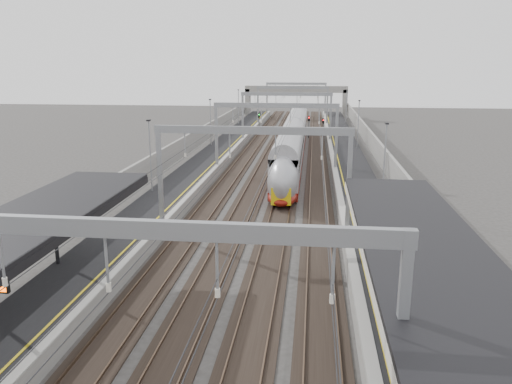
% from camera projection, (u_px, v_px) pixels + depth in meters
% --- Properties ---
extents(platform_left, '(4.00, 120.00, 1.00)m').
position_uv_depth(platform_left, '(207.00, 163.00, 56.87)').
color(platform_left, black).
rests_on(platform_left, ground).
extents(platform_right, '(4.00, 120.00, 1.00)m').
position_uv_depth(platform_right, '(349.00, 166.00, 55.11)').
color(platform_right, black).
rests_on(platform_right, ground).
extents(tracks, '(11.40, 140.00, 0.20)m').
position_uv_depth(tracks, '(277.00, 169.00, 56.10)').
color(tracks, black).
rests_on(tracks, ground).
extents(overhead_line, '(13.00, 140.00, 6.60)m').
position_uv_depth(overhead_line, '(282.00, 109.00, 60.94)').
color(overhead_line, gray).
rests_on(overhead_line, platform_left).
extents(canopy_right, '(4.40, 30.00, 4.24)m').
position_uv_depth(canopy_right, '(461.00, 308.00, 13.54)').
color(canopy_right, black).
rests_on(canopy_right, platform_right).
extents(overbridge, '(22.00, 2.20, 6.90)m').
position_uv_depth(overbridge, '(296.00, 93.00, 107.70)').
color(overbridge, gray).
rests_on(overbridge, ground).
extents(wall_left, '(0.30, 120.00, 3.20)m').
position_uv_depth(wall_left, '(180.00, 153.00, 56.95)').
color(wall_left, gray).
rests_on(wall_left, ground).
extents(wall_right, '(0.30, 120.00, 3.20)m').
position_uv_depth(wall_right, '(380.00, 157.00, 54.48)').
color(wall_right, gray).
rests_on(wall_right, ground).
extents(train, '(2.56, 46.57, 4.05)m').
position_uv_depth(train, '(293.00, 145.00, 60.33)').
color(train, maroon).
rests_on(train, ground).
extents(bench, '(0.85, 1.96, 0.98)m').
position_uv_depth(bench, '(409.00, 288.00, 22.75)').
color(bench, black).
rests_on(bench, platform_right).
extents(signal_green, '(0.32, 0.32, 3.48)m').
position_uv_depth(signal_green, '(259.00, 120.00, 83.73)').
color(signal_green, black).
rests_on(signal_green, ground).
extents(signal_red_near, '(0.32, 0.32, 3.48)m').
position_uv_depth(signal_red_near, '(309.00, 123.00, 79.18)').
color(signal_red_near, black).
rests_on(signal_red_near, ground).
extents(signal_red_far, '(0.32, 0.32, 3.48)m').
position_uv_depth(signal_red_far, '(323.00, 125.00, 75.78)').
color(signal_red_far, black).
rests_on(signal_red_far, ground).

